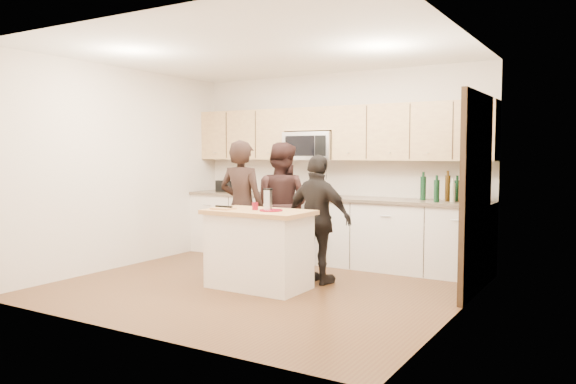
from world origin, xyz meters
The scene contains 21 objects.
floor centered at (0.00, 0.00, 0.00)m, with size 4.50×4.50×0.00m, color #54381D.
room_shell centered at (0.00, 0.00, 1.73)m, with size 4.52×4.02×2.71m.
back_cabinetry centered at (0.00, 1.69, 0.47)m, with size 4.50×0.66×0.94m.
upper_cabinetry centered at (0.03, 1.83, 1.84)m, with size 4.50×0.33×0.75m.
microwave centered at (-0.31, 1.80, 1.65)m, with size 0.76×0.41×0.40m.
doorway centered at (2.23, 0.90, 1.16)m, with size 0.06×1.25×2.20m.
framed_picture centered at (1.95, 1.98, 1.28)m, with size 0.30×0.03×0.38m.
dish_towel centered at (-0.95, 1.50, 0.80)m, with size 0.34×0.60×0.48m.
island centered at (0.03, -0.07, 0.45)m, with size 1.21×0.71×0.90m.
red_plate centered at (0.21, -0.10, 0.91)m, with size 0.26×0.26×0.02m, color maroon.
box_grater centered at (0.17, -0.10, 1.04)m, with size 0.09×0.06×0.24m.
drink_glass centered at (-0.01, -0.09, 0.94)m, with size 0.07×0.07×0.09m, color maroon.
cutting_board centered at (-0.36, -0.23, 0.91)m, with size 0.25×0.19×0.02m, color #B57D4B.
tongs centered at (-0.37, -0.20, 0.93)m, with size 0.23×0.03×0.02m, color black.
knife centered at (-0.35, -0.19, 0.92)m, with size 0.22×0.02×0.01m, color silver.
toaster centered at (-1.74, 1.67, 1.03)m, with size 0.29×0.24×0.19m.
bottle_cluster centered at (1.66, 1.69, 1.11)m, with size 0.58×0.35×0.39m.
orchid centered at (2.10, 1.72, 1.17)m, with size 0.26×0.21×0.47m, color #376528.
woman_left centered at (-0.60, 0.48, 0.86)m, with size 0.62×0.41×1.71m, color black.
woman_center centered at (-0.37, 1.04, 0.84)m, with size 0.82×0.64×1.69m, color black.
woman_right centered at (0.50, 0.48, 0.77)m, with size 0.90×0.37×1.53m, color black.
Camera 1 is at (3.59, -5.35, 1.55)m, focal length 35.00 mm.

